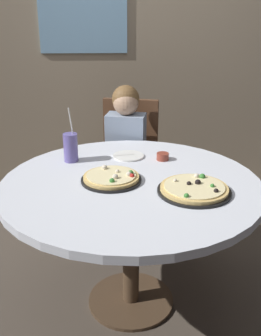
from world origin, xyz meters
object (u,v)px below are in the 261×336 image
at_px(sauce_bowl, 163,157).
at_px(diner_child, 124,174).
at_px(dining_table, 131,197).
at_px(pizza_cheese, 194,189).
at_px(plate_small, 128,156).
at_px(chair_wooden, 128,159).
at_px(soda_cup, 71,147).
at_px(pizza_veggie, 112,178).

bearing_deg(sauce_bowl, diner_child, 116.25).
distance_m(dining_table, diner_child, 0.74).
distance_m(pizza_cheese, plate_small, 0.57).
distance_m(dining_table, chair_wooden, 0.90).
distance_m(pizza_cheese, sauce_bowl, 0.44).
distance_m(dining_table, plate_small, 0.36).
distance_m(dining_table, soda_cup, 0.47).
distance_m(soda_cup, plate_small, 0.33).
xyz_separation_m(diner_child, soda_cup, (-0.31, -0.42, 0.35)).
relative_size(chair_wooden, plate_small, 5.28).
bearing_deg(soda_cup, pizza_veggie, -51.66).
height_order(pizza_veggie, pizza_cheese, same).
bearing_deg(soda_cup, plate_small, 9.63).
height_order(diner_child, soda_cup, diner_child).
bearing_deg(sauce_bowl, soda_cup, 179.63).
bearing_deg(plate_small, pizza_cheese, -58.95).
xyz_separation_m(pizza_cheese, sauce_bowl, (-0.10, 0.43, 0.00)).
bearing_deg(sauce_bowl, pizza_cheese, -77.24).
bearing_deg(chair_wooden, pizza_veggie, -97.49).
relative_size(diner_child, sauce_bowl, 15.46).
bearing_deg(diner_child, pizza_veggie, -96.43).
distance_m(chair_wooden, plate_small, 0.59).
distance_m(sauce_bowl, plate_small, 0.21).
xyz_separation_m(chair_wooden, plate_small, (-0.02, -0.55, 0.22)).
bearing_deg(pizza_cheese, pizza_veggie, 159.03).
xyz_separation_m(chair_wooden, sauce_bowl, (0.17, -0.60, 0.24)).
xyz_separation_m(chair_wooden, soda_cup, (-0.34, -0.60, 0.30)).
xyz_separation_m(chair_wooden, pizza_cheese, (0.27, -1.04, 0.24)).
height_order(pizza_veggie, sauce_bowl, pizza_veggie).
relative_size(pizza_veggie, soda_cup, 0.99).
xyz_separation_m(pizza_veggie, sauce_bowl, (0.29, 0.28, 0.00)).
height_order(chair_wooden, plate_small, chair_wooden).
bearing_deg(pizza_veggie, pizza_cheese, -20.97).
bearing_deg(soda_cup, diner_child, 53.95).
xyz_separation_m(soda_cup, plate_small, (0.32, 0.05, -0.08)).
relative_size(dining_table, plate_small, 7.26).
height_order(sauce_bowl, plate_small, sauce_bowl).
height_order(dining_table, plate_small, plate_small).
bearing_deg(sauce_bowl, chair_wooden, 106.01).
xyz_separation_m(dining_table, pizza_cheese, (0.29, -0.14, 0.10)).
height_order(diner_child, sauce_bowl, diner_child).
height_order(chair_wooden, pizza_cheese, chair_wooden).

